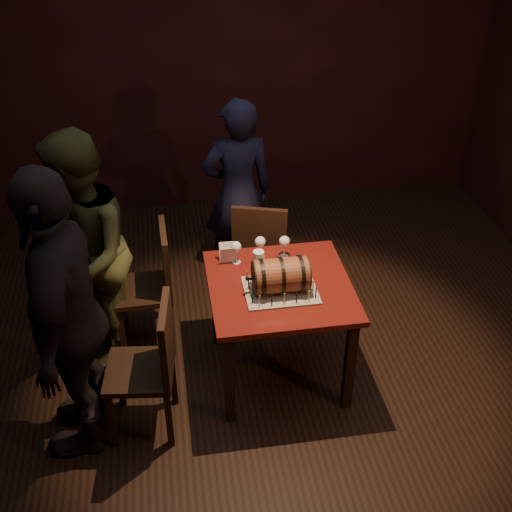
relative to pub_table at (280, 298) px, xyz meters
name	(u,v)px	position (x,y,z in m)	size (l,w,h in m)	color
room_shell	(269,195)	(-0.08, 0.00, 0.76)	(5.04, 5.04, 2.80)	black
pub_table	(280,298)	(0.00, 0.00, 0.00)	(0.90, 0.90, 0.75)	#480E0C
cake_board	(281,290)	(-0.01, -0.07, 0.12)	(0.45, 0.35, 0.01)	gray
barrel_cake	(281,275)	(-0.01, -0.07, 0.23)	(0.39, 0.23, 0.23)	brown
birthday_candles	(281,284)	(-0.01, -0.07, 0.16)	(0.40, 0.30, 0.09)	#F0E08F
wine_glass_left	(236,248)	(-0.24, 0.29, 0.23)	(0.07, 0.07, 0.16)	silver
wine_glass_mid	(260,243)	(-0.08, 0.32, 0.23)	(0.07, 0.07, 0.16)	silver
wine_glass_right	(284,242)	(0.08, 0.30, 0.23)	(0.07, 0.07, 0.16)	silver
pint_of_ale	(259,262)	(-0.11, 0.17, 0.18)	(0.07, 0.07, 0.15)	silver
menu_card	(227,254)	(-0.30, 0.30, 0.17)	(0.10, 0.05, 0.13)	white
chair_back	(261,249)	(0.01, 0.76, -0.12)	(0.50, 0.50, 0.93)	black
chair_left_rear	(153,281)	(-0.81, 0.48, -0.12)	(0.41, 0.41, 0.93)	black
chair_left_front	(152,362)	(-0.83, -0.34, -0.12)	(0.45, 0.45, 0.93)	black
person_back	(238,193)	(-0.11, 1.21, 0.13)	(0.56, 0.37, 1.54)	black
person_left_rear	(83,255)	(-1.24, 0.41, 0.20)	(0.81, 0.63, 1.68)	#3E4221
person_left_front	(67,317)	(-1.26, -0.33, 0.28)	(1.08, 0.45, 1.84)	black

